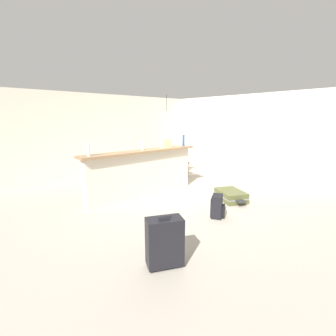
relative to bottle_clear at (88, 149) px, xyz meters
The scene contains 15 objects.
ground_plane 2.35m from the bottle_clear, 13.54° to the right, with size 13.00×13.00×0.05m, color #ADA393.
wall_back 3.23m from the bottle_clear, 53.01° to the left, with size 6.60×0.10×2.50m, color silver.
wall_right 5.00m from the bottle_clear, ahead, with size 0.10×6.00×2.50m, color silver.
partition_half_wall 1.46m from the bottle_clear, ahead, with size 2.80×0.20×1.03m, color silver.
bar_countertop 1.29m from the bottle_clear, ahead, with size 2.96×0.40×0.05m, color #93704C.
bottle_clear is the anchor object (origin of this frame).
bottle_white 1.32m from the bottle_clear, ahead, with size 0.06×0.06×0.20m, color silver.
bottle_blue 2.52m from the bottle_clear, ahead, with size 0.06×0.06×0.30m, color #284C89.
grocery_bag 1.99m from the bottle_clear, ahead, with size 0.26×0.18×0.22m, color beige.
dining_table 3.68m from the bottle_clear, 23.97° to the left, with size 1.10×0.80×0.74m.
dining_chair_near_partition 3.52m from the bottle_clear, 15.78° to the left, with size 0.46×0.46×0.93m.
pendant_lamp 3.63m from the bottle_clear, 24.30° to the left, with size 0.34×0.34×0.67m.
suitcase_flat_olive 3.17m from the bottle_clear, 30.52° to the right, with size 0.74×0.89×0.22m.
backpack_black 2.66m from the bottle_clear, 49.92° to the right, with size 0.33×0.33×0.42m.
suitcase_upright_black 2.55m from the bottle_clear, 93.32° to the right, with size 0.50×0.40×0.67m.
Camera 1 is at (-3.84, -3.98, 1.82)m, focal length 25.97 mm.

